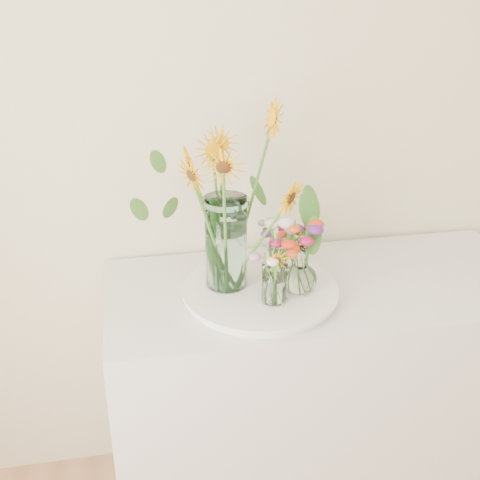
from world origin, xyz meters
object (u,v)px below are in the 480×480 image
at_px(small_vase_b, 300,270).
at_px(small_vase_c, 279,258).
at_px(counter, 318,394).
at_px(tray, 260,293).
at_px(mason_jar, 226,243).
at_px(small_vase_a, 274,283).

distance_m(small_vase_b, small_vase_c, 0.13).
distance_m(counter, small_vase_b, 0.56).
xyz_separation_m(tray, small_vase_c, (0.08, 0.09, 0.07)).
distance_m(counter, tray, 0.52).
distance_m(tray, small_vase_c, 0.14).
height_order(mason_jar, small_vase_b, mason_jar).
xyz_separation_m(counter, small_vase_b, (-0.11, -0.07, 0.55)).
relative_size(tray, mason_jar, 1.55).
bearing_deg(small_vase_b, tray, 164.58).
relative_size(counter, small_vase_b, 9.43).
distance_m(counter, mason_jar, 0.70).
relative_size(counter, small_vase_c, 12.49).
bearing_deg(tray, small_vase_b, -15.42).
height_order(counter, mason_jar, mason_jar).
xyz_separation_m(counter, tray, (-0.22, -0.04, 0.46)).
distance_m(counter, small_vase_a, 0.59).
bearing_deg(tray, small_vase_a, -73.93).
xyz_separation_m(counter, mason_jar, (-0.32, 0.00, 0.62)).
bearing_deg(small_vase_a, tray, 106.07).
distance_m(mason_jar, small_vase_b, 0.24).
xyz_separation_m(mason_jar, small_vase_c, (0.18, 0.04, -0.09)).
bearing_deg(mason_jar, tray, -24.08).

